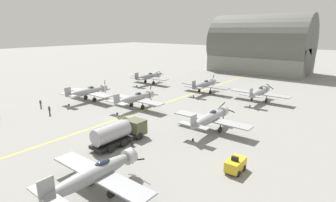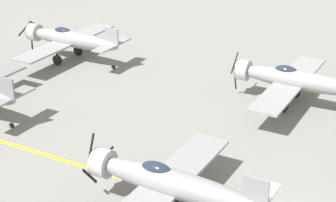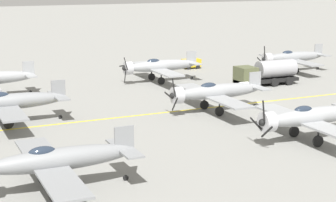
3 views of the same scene
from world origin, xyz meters
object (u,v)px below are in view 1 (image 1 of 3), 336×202
at_px(airplane_far_right, 259,92).
at_px(ground_crew_walking, 41,103).
at_px(airplane_mid_center, 135,98).
at_px(airplane_far_left, 148,77).
at_px(fuel_tanker, 120,132).
at_px(airplane_mid_right, 210,118).
at_px(tow_tractor, 235,165).
at_px(airplane_mid_left, 88,92).
at_px(airplane_near_right, 96,173).
at_px(airplane_far_center, 204,85).
at_px(hangar, 261,49).
at_px(ground_crew_inspecting, 49,110).

bearing_deg(airplane_far_right, ground_crew_walking, -141.65).
height_order(airplane_mid_center, airplane_far_left, airplane_mid_center).
distance_m(airplane_far_left, fuel_tanker, 39.02).
relative_size(airplane_mid_right, tow_tractor, 4.62).
relative_size(airplane_mid_left, airplane_mid_center, 1.00).
distance_m(airplane_near_right, tow_tractor, 14.00).
xyz_separation_m(airplane_mid_left, airplane_far_left, (-2.19, 20.99, -0.00)).
distance_m(airplane_far_right, airplane_far_left, 30.32).
xyz_separation_m(airplane_far_center, airplane_mid_center, (-3.73, -18.83, -0.00)).
bearing_deg(airplane_mid_center, hangar, 74.89).
bearing_deg(airplane_near_right, airplane_mid_center, 126.53).
relative_size(ground_crew_inspecting, hangar, 0.05).
height_order(airplane_mid_center, tow_tractor, airplane_mid_center).
bearing_deg(airplane_near_right, ground_crew_walking, 160.62).
xyz_separation_m(airplane_far_right, airplane_far_center, (-12.75, -0.27, 0.00)).
xyz_separation_m(airplane_mid_center, airplane_mid_right, (16.60, -1.34, 0.00)).
xyz_separation_m(airplane_far_right, ground_crew_inspecting, (-25.60, -31.02, -1.10)).
distance_m(tow_tractor, ground_crew_walking, 38.91).
bearing_deg(ground_crew_walking, hangar, 76.37).
bearing_deg(ground_crew_inspecting, airplane_far_center, 67.32).
bearing_deg(airplane_mid_right, ground_crew_walking, -177.94).
distance_m(airplane_far_right, tow_tractor, 29.90).
height_order(airplane_far_right, airplane_far_left, same).
xyz_separation_m(airplane_mid_right, hangar, (-14.28, 60.26, 6.09)).
bearing_deg(airplane_far_left, airplane_mid_right, -50.87).
xyz_separation_m(fuel_tanker, ground_crew_inspecting, (-18.63, 0.47, -0.60)).
bearing_deg(airplane_near_right, airplane_mid_left, 144.86).
distance_m(airplane_mid_right, ground_crew_inspecting, 27.83).
height_order(airplane_mid_center, fuel_tanker, airplane_mid_center).
bearing_deg(hangar, fuel_tanker, -84.25).
bearing_deg(airplane_far_left, airplane_mid_center, -71.03).
relative_size(airplane_near_right, ground_crew_walking, 7.42).
height_order(airplane_mid_left, tow_tractor, airplane_mid_left).
xyz_separation_m(airplane_far_right, tow_tractor, (7.85, -28.83, -1.22)).
height_order(airplane_mid_left, airplane_far_center, airplane_mid_left).
relative_size(airplane_mid_left, hangar, 0.38).
distance_m(airplane_mid_left, tow_tractor, 36.80).
bearing_deg(airplane_far_right, airplane_mid_right, -95.18).
xyz_separation_m(airplane_mid_left, ground_crew_walking, (-2.92, -8.62, -1.13)).
height_order(airplane_far_center, airplane_mid_center, airplane_far_center).
xyz_separation_m(airplane_mid_center, hangar, (2.32, 58.92, 6.09)).
bearing_deg(ground_crew_walking, ground_crew_inspecting, -12.18).
height_order(airplane_far_center, hangar, hangar).
bearing_deg(hangar, airplane_far_left, -111.98).
bearing_deg(airplane_far_right, airplane_far_center, 175.70).
bearing_deg(ground_crew_inspecting, hangar, 80.82).
bearing_deg(airplane_far_left, ground_crew_walking, -108.70).
xyz_separation_m(airplane_mid_center, airplane_far_left, (-13.84, 18.87, 0.00)).
height_order(airplane_mid_right, hangar, hangar).
distance_m(airplane_near_right, airplane_mid_center, 26.41).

